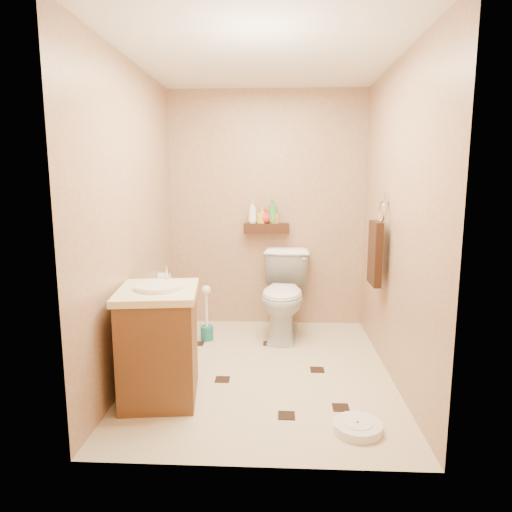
{
  "coord_description": "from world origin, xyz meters",
  "views": [
    {
      "loc": [
        0.12,
        -3.46,
        1.52
      ],
      "look_at": [
        -0.06,
        0.25,
        0.89
      ],
      "focal_mm": 32.0,
      "sensor_mm": 36.0,
      "label": 1
    }
  ],
  "objects": [
    {
      "name": "ground",
      "position": [
        0.0,
        0.0,
        0.0
      ],
      "size": [
        2.5,
        2.5,
        0.0
      ],
      "primitive_type": "plane",
      "color": "beige",
      "rests_on": "ground"
    },
    {
      "name": "wall_back",
      "position": [
        0.0,
        1.25,
        1.2
      ],
      "size": [
        2.0,
        0.04,
        2.4
      ],
      "primitive_type": "cube",
      "color": "tan",
      "rests_on": "ground"
    },
    {
      "name": "wall_front",
      "position": [
        0.0,
        -1.25,
        1.2
      ],
      "size": [
        2.0,
        0.04,
        2.4
      ],
      "primitive_type": "cube",
      "color": "tan",
      "rests_on": "ground"
    },
    {
      "name": "wall_left",
      "position": [
        -1.0,
        0.0,
        1.2
      ],
      "size": [
        0.04,
        2.5,
        2.4
      ],
      "primitive_type": "cube",
      "color": "tan",
      "rests_on": "ground"
    },
    {
      "name": "wall_right",
      "position": [
        1.0,
        0.0,
        1.2
      ],
      "size": [
        0.04,
        2.5,
        2.4
      ],
      "primitive_type": "cube",
      "color": "tan",
      "rests_on": "ground"
    },
    {
      "name": "ceiling",
      "position": [
        0.0,
        0.0,
        2.4
      ],
      "size": [
        2.0,
        2.5,
        0.02
      ],
      "primitive_type": "cube",
      "color": "silver",
      "rests_on": "wall_back"
    },
    {
      "name": "wall_shelf",
      "position": [
        0.0,
        1.17,
        1.02
      ],
      "size": [
        0.46,
        0.14,
        0.1
      ],
      "primitive_type": "cube",
      "color": "#3C1C10",
      "rests_on": "wall_back"
    },
    {
      "name": "floor_accents",
      "position": [
        0.05,
        -0.05,
        0.0
      ],
      "size": [
        1.28,
        1.41,
        0.01
      ],
      "color": "black",
      "rests_on": "ground"
    },
    {
      "name": "toilet",
      "position": [
        0.18,
        0.83,
        0.41
      ],
      "size": [
        0.53,
        0.84,
        0.82
      ],
      "primitive_type": "imported",
      "rotation": [
        0.0,
        0.0,
        -0.09
      ],
      "color": "white",
      "rests_on": "ground"
    },
    {
      "name": "vanity",
      "position": [
        -0.7,
        -0.47,
        0.4
      ],
      "size": [
        0.6,
        0.7,
        0.9
      ],
      "rotation": [
        0.0,
        0.0,
        0.13
      ],
      "color": "brown",
      "rests_on": "ground"
    },
    {
      "name": "bathroom_scale",
      "position": [
        0.61,
        -0.87,
        0.03
      ],
      "size": [
        0.34,
        0.34,
        0.06
      ],
      "rotation": [
        0.0,
        0.0,
        0.18
      ],
      "color": "white",
      "rests_on": "ground"
    },
    {
      "name": "toilet_brush",
      "position": [
        -0.55,
        0.67,
        0.19
      ],
      "size": [
        0.12,
        0.12,
        0.53
      ],
      "color": "#1B6C6F",
      "rests_on": "ground"
    },
    {
      "name": "towel_ring",
      "position": [
        0.91,
        0.25,
        0.95
      ],
      "size": [
        0.12,
        0.3,
        0.76
      ],
      "color": "silver",
      "rests_on": "wall_right"
    },
    {
      "name": "toilet_paper",
      "position": [
        -0.94,
        0.65,
        0.6
      ],
      "size": [
        0.12,
        0.11,
        0.12
      ],
      "color": "white",
      "rests_on": "wall_left"
    },
    {
      "name": "bottle_a",
      "position": [
        -0.14,
        1.17,
        1.18
      ],
      "size": [
        0.09,
        0.09,
        0.23
      ],
      "primitive_type": "imported",
      "rotation": [
        0.0,
        0.0,
        3.07
      ],
      "color": "white",
      "rests_on": "wall_shelf"
    },
    {
      "name": "bottle_b",
      "position": [
        -0.04,
        1.17,
        1.15
      ],
      "size": [
        0.1,
        0.1,
        0.16
      ],
      "primitive_type": "imported",
      "rotation": [
        0.0,
        0.0,
        2.5
      ],
      "color": "yellow",
      "rests_on": "wall_shelf"
    },
    {
      "name": "bottle_c",
      "position": [
        -0.01,
        1.17,
        1.14
      ],
      "size": [
        0.15,
        0.15,
        0.15
      ],
      "primitive_type": "imported",
      "rotation": [
        0.0,
        0.0,
        1.26
      ],
      "color": "red",
      "rests_on": "wall_shelf"
    },
    {
      "name": "bottle_d",
      "position": [
        0.06,
        1.17,
        1.19
      ],
      "size": [
        0.13,
        0.13,
        0.24
      ],
      "primitive_type": "imported",
      "rotation": [
        0.0,
        0.0,
        3.75
      ],
      "color": "green",
      "rests_on": "wall_shelf"
    },
    {
      "name": "bottle_e",
      "position": [
        0.08,
        1.17,
        1.14
      ],
      "size": [
        0.09,
        0.09,
        0.15
      ],
      "primitive_type": "imported",
      "rotation": [
        0.0,
        0.0,
        0.41
      ],
      "color": "#CB7443",
      "rests_on": "wall_shelf"
    }
  ]
}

